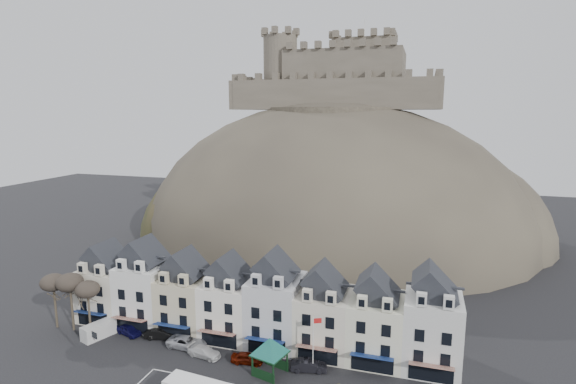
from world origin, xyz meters
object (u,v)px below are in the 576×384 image
object	(u,v)px
bus_shelter	(270,346)
white_van	(98,330)
car_black	(161,333)
car_white	(204,352)
flagpole	(314,341)
car_charcoal	(309,366)
car_maroon	(247,358)
car_silver	(187,342)
car_navy	(129,330)

from	to	relation	value
bus_shelter	white_van	world-z (taller)	bus_shelter
white_van	car_black	world-z (taller)	white_van
white_van	car_white	xyz separation A→B (m)	(16.67, -0.27, -0.36)
flagpole	bus_shelter	bearing A→B (deg)	-160.98
car_charcoal	car_white	bearing A→B (deg)	80.35
car_white	car_maroon	size ratio (longest dim) A/B	1.12
white_van	car_black	bearing A→B (deg)	34.25
flagpole	car_maroon	world-z (taller)	flagpole
car_charcoal	bus_shelter	bearing A→B (deg)	101.21
car_black	car_white	bearing A→B (deg)	-120.17
white_van	car_charcoal	bearing A→B (deg)	20.76
car_silver	car_navy	bearing A→B (deg)	87.68
bus_shelter	car_navy	distance (m)	22.98
bus_shelter	car_maroon	world-z (taller)	bus_shelter
car_black	car_charcoal	distance (m)	21.90
bus_shelter	car_white	distance (m)	10.01
car_navy	car_silver	size ratio (longest dim) A/B	0.79
car_black	car_navy	bearing A→B (deg)	81.09
car_white	car_charcoal	bearing A→B (deg)	-78.63
car_maroon	flagpole	bearing A→B (deg)	-93.72
white_van	car_black	size ratio (longest dim) A/B	1.06
car_silver	bus_shelter	bearing A→B (deg)	-98.56
car_navy	car_black	world-z (taller)	car_black
car_silver	white_van	bearing A→B (deg)	97.07
car_maroon	car_charcoal	bearing A→B (deg)	-91.98
car_charcoal	car_black	bearing A→B (deg)	72.68
flagpole	white_van	bearing A→B (deg)	-179.51
car_navy	car_charcoal	bearing A→B (deg)	-74.90
bus_shelter	white_van	bearing A→B (deg)	-167.79
car_black	car_silver	size ratio (longest dim) A/B	0.86
flagpole	car_maroon	xyz separation A→B (m)	(-8.54, -0.36, -3.49)
car_maroon	car_charcoal	xyz separation A→B (m)	(7.90, 0.57, 0.03)
bus_shelter	flagpole	bearing A→B (deg)	34.44
white_van	car_silver	bearing A→B (deg)	24.34
car_navy	car_white	distance (m)	13.24
car_black	car_white	distance (m)	8.35
car_silver	car_white	bearing A→B (deg)	-109.30
flagpole	car_white	xyz separation A→B (m)	(-14.50, -0.53, -3.52)
car_silver	car_maroon	distance (m)	9.30
car_silver	car_maroon	xyz separation A→B (m)	(9.23, -1.14, -0.06)
car_silver	car_maroon	bearing A→B (deg)	-94.47
car_white	car_charcoal	xyz separation A→B (m)	(13.86, 0.75, 0.07)
white_van	bus_shelter	bearing A→B (deg)	16.65
car_navy	flagpole	bearing A→B (deg)	-75.28
bus_shelter	flagpole	world-z (taller)	flagpole
car_silver	car_charcoal	bearing A→B (deg)	-89.32
car_maroon	car_silver	bearing A→B (deg)	76.81
flagpole	car_white	size ratio (longest dim) A/B	1.60
flagpole	car_silver	xyz separation A→B (m)	(-17.78, 0.78, -3.43)
bus_shelter	car_black	distance (m)	18.07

